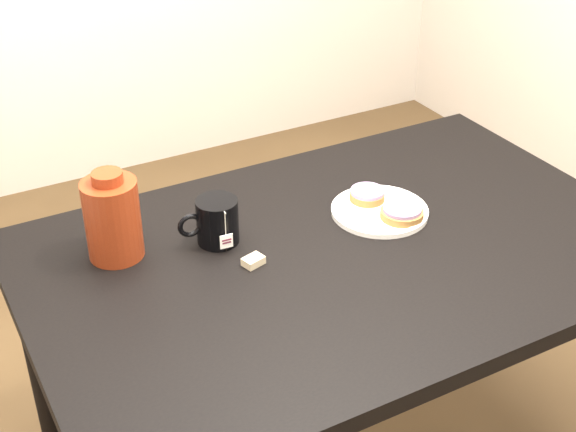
{
  "coord_description": "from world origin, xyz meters",
  "views": [
    {
      "loc": [
        -0.83,
        -1.25,
        1.74
      ],
      "look_at": [
        -0.09,
        0.09,
        0.81
      ],
      "focal_mm": 50.0,
      "sensor_mm": 36.0,
      "label": 1
    }
  ],
  "objects": [
    {
      "name": "table",
      "position": [
        0.0,
        0.0,
        0.67
      ],
      "size": [
        1.4,
        0.9,
        0.75
      ],
      "color": "black",
      "rests_on": "ground_plane"
    },
    {
      "name": "plate",
      "position": [
        0.16,
        0.08,
        0.76
      ],
      "size": [
        0.23,
        0.23,
        0.02
      ],
      "color": "white",
      "rests_on": "table"
    },
    {
      "name": "bagel_back",
      "position": [
        0.15,
        0.13,
        0.78
      ],
      "size": [
        0.11,
        0.11,
        0.03
      ],
      "color": "brown",
      "rests_on": "plate"
    },
    {
      "name": "bagel_front",
      "position": [
        0.18,
        0.03,
        0.78
      ],
      "size": [
        0.14,
        0.14,
        0.03
      ],
      "color": "brown",
      "rests_on": "plate"
    },
    {
      "name": "mug",
      "position": [
        -0.23,
        0.16,
        0.8
      ],
      "size": [
        0.14,
        0.1,
        0.11
      ],
      "rotation": [
        0.0,
        0.0,
        -0.07
      ],
      "color": "black",
      "rests_on": "table"
    },
    {
      "name": "teabag_pouch",
      "position": [
        -0.2,
        0.04,
        0.76
      ],
      "size": [
        0.05,
        0.04,
        0.02
      ],
      "primitive_type": "cube",
      "rotation": [
        0.0,
        0.0,
        0.27
      ],
      "color": "#C6B793",
      "rests_on": "table"
    },
    {
      "name": "bagel_package",
      "position": [
        -0.45,
        0.21,
        0.84
      ],
      "size": [
        0.12,
        0.12,
        0.21
      ],
      "rotation": [
        0.0,
        0.0,
        0.01
      ],
      "color": "#5A190B",
      "rests_on": "table"
    }
  ]
}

